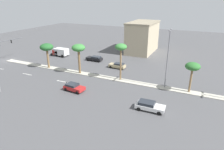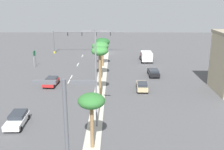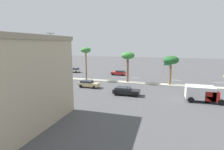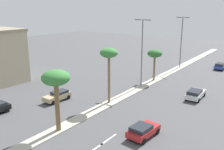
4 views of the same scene
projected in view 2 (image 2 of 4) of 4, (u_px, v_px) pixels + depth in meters
The scene contains 18 objects.
ground_plane at pixel (98, 102), 40.08m from camera, with size 160.00×160.00×0.00m, color #4C4C4F.
median_curb at pixel (93, 136), 30.14m from camera, with size 1.80×93.00×0.12m, color #B7B2A3.
lane_stripe_near at pixel (82, 56), 70.99m from camera, with size 0.20×2.80×0.01m, color silver.
lane_stripe_inboard at pixel (78, 65), 61.84m from camera, with size 0.20×2.80×0.01m, color silver.
lane_stripe_leading at pixel (71, 77), 52.11m from camera, with size 0.20×2.80×0.01m, color silver.
lane_stripe_front at pixel (69, 81), 49.77m from camera, with size 0.20×2.80×0.01m, color silver.
traffic_signal_gantry at pixel (75, 38), 73.02m from camera, with size 19.54×0.53×6.11m.
directional_road_sign at pixel (34, 55), 59.10m from camera, with size 0.10×1.68×3.61m.
palm_tree_near at pixel (102, 43), 58.89m from camera, with size 3.27×3.27×6.23m.
palm_tree_right at pixel (100, 48), 49.68m from camera, with size 3.09×3.09×6.95m.
palm_tree_outboard at pixel (100, 53), 39.53m from camera, with size 2.49×2.49×7.93m.
palm_tree_rear at pixel (91, 102), 26.45m from camera, with size 2.70×2.70×5.82m.
street_lamp_front at pixel (96, 73), 30.42m from camera, with size 2.90×0.24×11.48m.
sedan_black_leading at pixel (154, 72), 52.83m from camera, with size 2.01×4.59×1.38m.
sedan_white_rear at pixel (17, 119), 32.66m from camera, with size 2.14×4.65×1.42m.
sedan_tan_far at pixel (142, 86), 44.74m from camera, with size 2.00×4.26×1.42m.
sedan_red_outboard at pixel (51, 81), 47.09m from camera, with size 2.33×4.11×1.40m.
box_truck at pixel (146, 56), 64.30m from camera, with size 2.73×5.26×2.41m.
Camera 2 is at (-2.24, 73.52, 15.03)m, focal length 43.34 mm.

